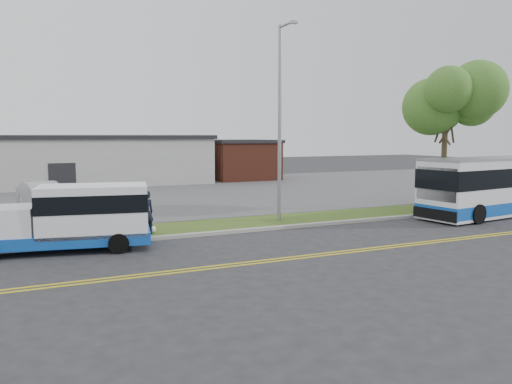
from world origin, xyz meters
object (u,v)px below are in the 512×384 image
transit_bus (503,185)px  parked_car_a (43,196)px  tree_east (446,103)px  parked_car_b (69,196)px  shuttle_bus (76,216)px  streetlight_near (280,117)px  pedestrian (146,213)px

transit_bus → parked_car_a: transit_bus is taller
tree_east → transit_bus: 5.69m
parked_car_a → parked_car_b: bearing=21.3°
transit_bus → parked_car_a: 25.72m
shuttle_bus → streetlight_near: bearing=22.9°
tree_east → transit_bus: size_ratio=0.72×
tree_east → parked_car_a: (-21.67, 8.33, -5.31)m
transit_bus → pedestrian: 19.34m
tree_east → transit_bus: tree_east is taller
shuttle_bus → parked_car_a: size_ratio=1.37×
shuttle_bus → pedestrian: size_ratio=3.52×
tree_east → pedestrian: bearing=-176.5°
streetlight_near → pedestrian: streetlight_near is taller
transit_bus → pedestrian: (-19.23, 1.92, -0.55)m
transit_bus → streetlight_near: bearing=160.4°
pedestrian → parked_car_a: pedestrian is taller
streetlight_near → shuttle_bus: (-9.77, -2.23, -3.92)m
transit_bus → shuttle_bus: bearing=171.5°
shuttle_bus → transit_bus: size_ratio=0.57×
transit_bus → parked_car_b: (-21.58, 12.46, -0.89)m
shuttle_bus → parked_car_b: 11.98m
streetlight_near → transit_bus: size_ratio=0.82×
parked_car_a → tree_east: bearing=-36.4°
parked_car_a → parked_car_b: 1.87m
parked_car_a → parked_car_b: (1.49, 1.11, -0.20)m
parked_car_b → parked_car_a: bearing=-145.5°
streetlight_near → transit_bus: streetlight_near is taller
shuttle_bus → parked_car_a: shuttle_bus is taller
shuttle_bus → parked_car_a: (-0.91, 10.84, -0.42)m
transit_bus → parked_car_b: bearing=142.9°
shuttle_bus → pedestrian: bearing=35.7°
transit_bus → pedestrian: bearing=167.2°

